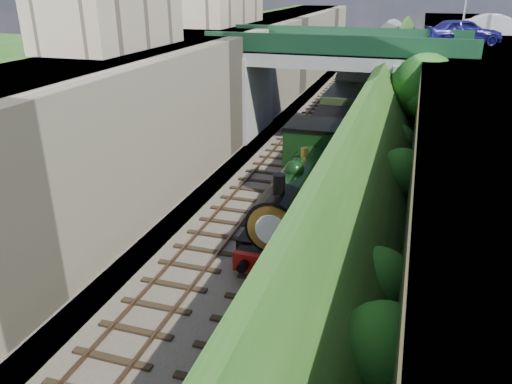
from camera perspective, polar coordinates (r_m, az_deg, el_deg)
name	(u,v)px	position (r m, az deg, el deg)	size (l,w,h in m)	color
trackbed	(316,158)	(30.83, 6.83, 3.86)	(10.00, 90.00, 0.20)	#473F38
retaining_wall	(230,97)	(31.34, -2.95, 10.76)	(1.00, 90.00, 7.00)	#756B56
street_plateau_left	(179,94)	(32.71, -8.82, 11.04)	(6.00, 90.00, 7.00)	#262628
street_plateau_right	(493,122)	(29.83, 25.45, 7.21)	(8.00, 90.00, 6.25)	#262628
embankment_slope	(402,135)	(27.42, 16.38, 6.32)	(4.73, 90.00, 6.54)	#1E4714
track_left	(284,153)	(31.19, 3.23, 4.49)	(2.50, 90.00, 0.20)	black
track_right	(335,158)	(30.60, 9.05, 3.87)	(2.50, 90.00, 0.20)	black
road_bridge	(345,82)	(33.52, 10.14, 12.25)	(16.00, 6.40, 7.25)	gray
building_near	(109,6)	(27.09, -16.43, 19.77)	(4.00, 8.00, 4.00)	gray
tree	(427,89)	(29.50, 18.92, 11.09)	(3.60, 3.80, 6.60)	black
car_blue	(463,31)	(36.79, 22.58, 16.58)	(1.95, 4.85, 1.65)	navy
car_silver	(499,26)	(42.56, 25.97, 16.70)	(1.76, 5.04, 1.66)	#BABABF
locomotive	(302,189)	(21.41, 5.31, 0.32)	(3.10, 10.22, 3.83)	black
tender	(331,146)	(28.33, 8.58, 5.27)	(2.70, 6.00, 3.05)	black
coach_front	(359,93)	(40.34, 11.68, 10.97)	(2.90, 18.00, 3.70)	black
coach_middle	(379,60)	(58.82, 13.92, 14.43)	(2.90, 18.00, 3.70)	black
coach_rear	(390,42)	(77.45, 15.11, 16.22)	(2.90, 18.00, 3.70)	black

